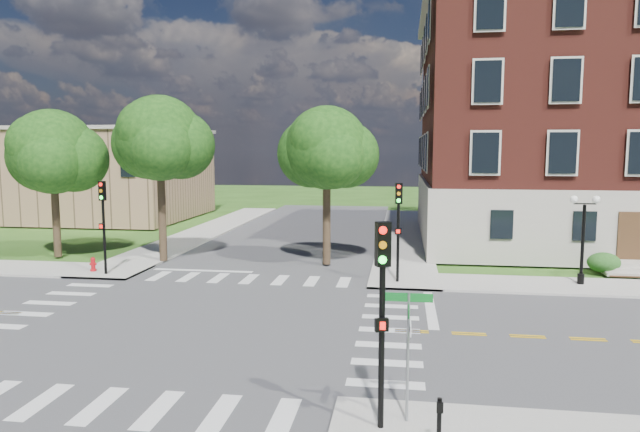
# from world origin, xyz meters

# --- Properties ---
(ground) EXTENTS (160.00, 160.00, 0.00)m
(ground) POSITION_xyz_m (0.00, 0.00, 0.00)
(ground) COLOR #2A5016
(ground) RESTS_ON ground
(road_ew) EXTENTS (90.00, 12.00, 0.01)m
(road_ew) POSITION_xyz_m (0.00, 0.00, 0.01)
(road_ew) COLOR #3D3D3F
(road_ew) RESTS_ON ground
(road_ns) EXTENTS (12.00, 90.00, 0.01)m
(road_ns) POSITION_xyz_m (0.00, 0.00, 0.01)
(road_ns) COLOR #3D3D3F
(road_ns) RESTS_ON ground
(sidewalk_ne) EXTENTS (34.00, 34.00, 0.12)m
(sidewalk_ne) POSITION_xyz_m (15.38, 15.38, 0.06)
(sidewalk_ne) COLOR #9E9B93
(sidewalk_ne) RESTS_ON ground
(sidewalk_nw) EXTENTS (34.00, 34.00, 0.12)m
(sidewalk_nw) POSITION_xyz_m (-15.38, 15.38, 0.06)
(sidewalk_nw) COLOR #9E9B93
(sidewalk_nw) RESTS_ON ground
(crosswalk_east) EXTENTS (2.20, 10.20, 0.02)m
(crosswalk_east) POSITION_xyz_m (7.20, 0.00, 0.00)
(crosswalk_east) COLOR silver
(crosswalk_east) RESTS_ON ground
(stop_bar_east) EXTENTS (0.40, 5.50, 0.00)m
(stop_bar_east) POSITION_xyz_m (8.80, 3.00, 0.00)
(stop_bar_east) COLOR silver
(stop_bar_east) RESTS_ON ground
(secondary_building) EXTENTS (20.40, 15.40, 8.30)m
(secondary_building) POSITION_xyz_m (-22.00, 30.00, 4.28)
(secondary_building) COLOR #987554
(secondary_building) RESTS_ON ground
(tree_b) EXTENTS (4.97, 4.97, 8.74)m
(tree_b) POSITION_xyz_m (-12.80, 10.90, 6.35)
(tree_b) COLOR #2F2317
(tree_b) RESTS_ON ground
(tree_c) EXTENTS (4.83, 4.83, 9.43)m
(tree_c) POSITION_xyz_m (-6.02, 10.64, 7.10)
(tree_c) COLOR #2F2317
(tree_c) RESTS_ON ground
(tree_d) EXTENTS (4.59, 4.59, 8.78)m
(tree_d) POSITION_xyz_m (3.43, 11.08, 6.57)
(tree_d) COLOR #2F2317
(tree_d) RESTS_ON ground
(traffic_signal_se) EXTENTS (0.38, 0.46, 4.80)m
(traffic_signal_se) POSITION_xyz_m (7.17, -7.52, 3.19)
(traffic_signal_se) COLOR black
(traffic_signal_se) RESTS_ON ground
(traffic_signal_ne) EXTENTS (0.36, 0.41, 4.80)m
(traffic_signal_ne) POSITION_xyz_m (7.41, 7.30, 3.19)
(traffic_signal_ne) COLOR black
(traffic_signal_ne) RESTS_ON ground
(traffic_signal_nw) EXTENTS (0.36, 0.42, 4.80)m
(traffic_signal_nw) POSITION_xyz_m (-7.53, 6.86, 3.19)
(traffic_signal_nw) COLOR black
(traffic_signal_nw) RESTS_ON ground
(twin_lamp_west) EXTENTS (1.36, 0.36, 4.23)m
(twin_lamp_west) POSITION_xyz_m (16.09, 8.09, 2.52)
(twin_lamp_west) COLOR black
(twin_lamp_west) RESTS_ON ground
(street_sign_pole) EXTENTS (1.10, 1.10, 3.10)m
(street_sign_pole) POSITION_xyz_m (7.78, -7.11, 2.31)
(street_sign_pole) COLOR gray
(street_sign_pole) RESTS_ON ground
(push_button_post) EXTENTS (0.14, 0.21, 1.20)m
(push_button_post) POSITION_xyz_m (8.43, -8.45, 0.80)
(push_button_post) COLOR black
(push_button_post) RESTS_ON ground
(fire_hydrant) EXTENTS (0.35, 0.35, 0.75)m
(fire_hydrant) POSITION_xyz_m (-8.52, 7.39, 0.46)
(fire_hydrant) COLOR #AD0D14
(fire_hydrant) RESTS_ON ground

